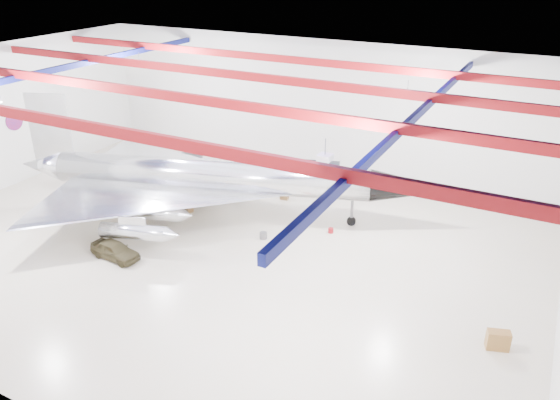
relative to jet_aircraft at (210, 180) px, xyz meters
The scene contains 14 objects.
floor 5.22m from the jet_aircraft, 54.26° to the right, with size 40.00×40.00×0.00m, color beige.
wall_back 12.01m from the jet_aircraft, 77.18° to the left, with size 40.00×40.00×0.00m, color silver.
ceiling 9.37m from the jet_aircraft, 54.26° to the right, with size 40.00×40.00×0.00m, color #0A0F38.
ceiling_structure 8.78m from the jet_aircraft, 54.26° to the right, with size 39.50×29.50×1.08m.
wall_roundel 17.57m from the jet_aircraft, behind, with size 1.50×1.50×0.10m, color #B21414.
jet_aircraft is the anchor object (origin of this frame).
jeep 8.26m from the jet_aircraft, 103.37° to the right, with size 1.35×3.35×1.14m, color #3C341E.
desk 21.04m from the jet_aircraft, 15.66° to the right, with size 1.07×0.53×0.98m, color brown.
crate_ply 3.14m from the jet_aircraft, behind, with size 0.59×0.48×0.42m, color olive.
toolbox_red 7.37m from the jet_aircraft, 67.44° to the left, with size 0.46×0.37×0.32m, color maroon.
engine_drum 5.73m from the jet_aircraft, 14.96° to the right, with size 0.49×0.49×0.44m, color #59595B.
parts_bin 6.42m from the jet_aircraft, 55.59° to the left, with size 0.60×0.48×0.42m, color olive.
crate_small 8.64m from the jet_aircraft, 141.57° to the left, with size 0.39×0.31×0.27m, color #59595B.
tool_chest 9.08m from the jet_aircraft, ahead, with size 0.37×0.37×0.33m, color maroon.
Camera 1 is at (17.99, -25.15, 17.34)m, focal length 35.00 mm.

